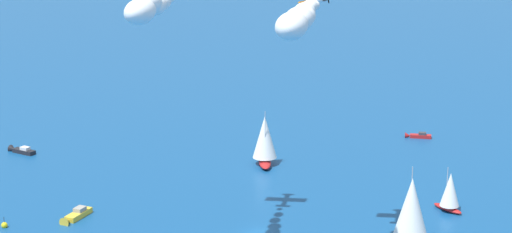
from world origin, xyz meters
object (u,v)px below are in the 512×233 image
at_px(motorboat_outer_ring_c, 417,136).
at_px(marker_buoy, 4,225).
at_px(motorboat_ahead, 75,216).
at_px(sailboat_near_centre, 450,192).
at_px(sailboat_far_stbd, 411,211).
at_px(motorboat_outer_ring_b, 21,150).
at_px(sailboat_offshore, 265,140).

bearing_deg(motorboat_outer_ring_c, marker_buoy, -169.27).
xyz_separation_m(motorboat_ahead, motorboat_outer_ring_c, (83.09, 18.99, -0.12)).
bearing_deg(motorboat_outer_ring_c, sailboat_near_centre, -116.29).
distance_m(sailboat_far_stbd, motorboat_ahead, 58.20).
bearing_deg(motorboat_ahead, motorboat_outer_ring_b, 93.16).
relative_size(sailboat_near_centre, marker_buoy, 3.86).
relative_size(sailboat_near_centre, sailboat_far_stbd, 0.62).
distance_m(motorboat_outer_ring_b, marker_buoy, 43.50).
bearing_deg(sailboat_far_stbd, marker_buoy, 150.04).
bearing_deg(sailboat_far_stbd, motorboat_ahead, 144.95).
height_order(sailboat_far_stbd, motorboat_ahead, sailboat_far_stbd).
xyz_separation_m(sailboat_near_centre, motorboat_ahead, (-62.43, 22.83, -3.12)).
relative_size(sailboat_far_stbd, motorboat_outer_ring_b, 2.02).
bearing_deg(sailboat_far_stbd, motorboat_outer_ring_c, 55.70).
distance_m(motorboat_ahead, motorboat_outer_ring_c, 85.24).
height_order(sailboat_far_stbd, motorboat_outer_ring_c, sailboat_far_stbd).
relative_size(sailboat_far_stbd, sailboat_offshore, 1.12).
height_order(sailboat_offshore, motorboat_outer_ring_b, sailboat_offshore).
distance_m(sailboat_offshore, marker_buoy, 56.90).
bearing_deg(motorboat_ahead, sailboat_near_centre, -20.09).
distance_m(sailboat_far_stbd, sailboat_offshore, 48.37).
xyz_separation_m(sailboat_far_stbd, sailboat_offshore, (-4.46, 48.16, -0.63)).
height_order(sailboat_near_centre, motorboat_ahead, sailboat_near_centre).
bearing_deg(marker_buoy, sailboat_near_centre, -17.75).
bearing_deg(sailboat_far_stbd, sailboat_offshore, 95.29).
height_order(motorboat_ahead, marker_buoy, marker_buoy).
bearing_deg(motorboat_ahead, marker_buoy, 175.32).
xyz_separation_m(sailboat_far_stbd, motorboat_ahead, (-47.44, 33.27, -5.41)).
distance_m(sailboat_near_centre, motorboat_ahead, 66.55).
relative_size(sailboat_far_stbd, marker_buoy, 6.25).
bearing_deg(marker_buoy, sailboat_far_stbd, -29.96).
bearing_deg(sailboat_near_centre, motorboat_outer_ring_b, 134.38).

